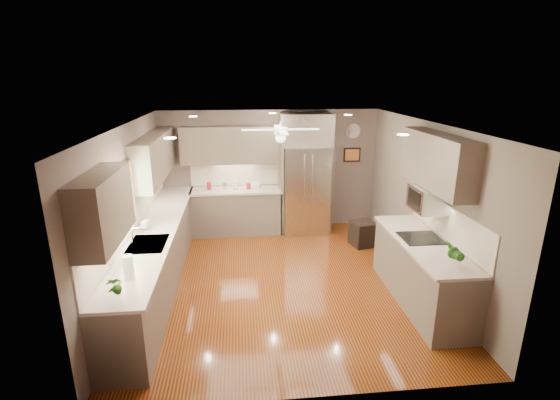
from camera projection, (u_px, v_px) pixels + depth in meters
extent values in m
plane|color=#461509|center=(283.00, 280.00, 6.53)|extent=(5.00, 5.00, 0.00)
plane|color=white|center=(283.00, 124.00, 5.80)|extent=(5.00, 5.00, 0.00)
plane|color=#66534D|center=(270.00, 170.00, 8.54)|extent=(4.50, 0.00, 4.50)
plane|color=#66534D|center=(311.00, 289.00, 3.79)|extent=(4.50, 0.00, 4.50)
plane|color=#66534D|center=(131.00, 212.00, 5.95)|extent=(0.00, 5.00, 5.00)
plane|color=#66534D|center=(424.00, 202.00, 6.38)|extent=(0.00, 5.00, 5.00)
cylinder|color=maroon|center=(209.00, 186.00, 8.22)|extent=(0.10, 0.10, 0.14)
cylinder|color=silver|center=(225.00, 186.00, 8.24)|extent=(0.09, 0.09, 0.14)
cylinder|color=beige|center=(235.00, 185.00, 8.27)|extent=(0.13, 0.13, 0.17)
cylinder|color=maroon|center=(248.00, 186.00, 8.28)|extent=(0.11, 0.11, 0.12)
imported|color=white|center=(146.00, 223.00, 6.08)|extent=(0.11, 0.11, 0.20)
imported|color=#215418|center=(114.00, 286.00, 4.16)|extent=(0.20, 0.17, 0.31)
imported|color=#215418|center=(453.00, 251.00, 4.92)|extent=(0.21, 0.18, 0.35)
imported|color=beige|center=(256.00, 187.00, 8.29)|extent=(0.25, 0.25, 0.06)
cube|color=brown|center=(158.00, 256.00, 6.36)|extent=(0.60, 4.70, 0.90)
cube|color=beige|center=(156.00, 228.00, 6.22)|extent=(0.65, 4.70, 0.04)
cube|color=beige|center=(134.00, 212.00, 6.11)|extent=(0.02, 4.70, 0.50)
cube|color=brown|center=(237.00, 212.00, 8.42)|extent=(1.85, 0.60, 0.90)
cube|color=beige|center=(236.00, 190.00, 8.27)|extent=(1.85, 0.65, 0.04)
cube|color=beige|center=(236.00, 173.00, 8.48)|extent=(1.85, 0.02, 0.50)
cube|color=brown|center=(103.00, 208.00, 4.27)|extent=(0.33, 1.20, 0.75)
cube|color=brown|center=(155.00, 156.00, 7.03)|extent=(0.33, 2.40, 0.75)
cube|color=brown|center=(234.00, 145.00, 8.15)|extent=(2.15, 0.33, 0.75)
cube|color=brown|center=(436.00, 161.00, 5.61)|extent=(0.33, 1.70, 0.75)
cube|color=#BFF2B2|center=(120.00, 202.00, 5.39)|extent=(0.01, 1.00, 0.80)
cube|color=brown|center=(118.00, 171.00, 5.26)|extent=(0.05, 1.12, 0.06)
cube|color=brown|center=(125.00, 232.00, 5.52)|extent=(0.05, 1.12, 0.06)
cube|color=brown|center=(110.00, 215.00, 4.89)|extent=(0.05, 0.06, 0.80)
cube|color=brown|center=(132.00, 191.00, 5.89)|extent=(0.05, 0.06, 0.80)
cube|color=silver|center=(148.00, 245.00, 5.60)|extent=(0.50, 0.70, 0.03)
cube|color=#262626|center=(148.00, 247.00, 5.61)|extent=(0.44, 0.62, 0.05)
cylinder|color=silver|center=(132.00, 237.00, 5.54)|extent=(0.02, 0.02, 0.24)
cylinder|color=silver|center=(136.00, 228.00, 5.51)|extent=(0.16, 0.02, 0.02)
cube|color=silver|center=(305.00, 189.00, 8.37)|extent=(0.92, 0.72, 1.82)
cube|color=black|center=(308.00, 206.00, 8.12)|extent=(0.88, 0.02, 0.02)
cube|color=black|center=(308.00, 177.00, 7.94)|extent=(0.01, 0.02, 1.00)
cylinder|color=silver|center=(305.00, 178.00, 7.90)|extent=(0.02, 0.02, 0.90)
cylinder|color=silver|center=(313.00, 178.00, 7.91)|extent=(0.02, 0.02, 0.90)
cube|color=brown|center=(306.00, 129.00, 8.06)|extent=(1.04, 0.60, 0.63)
cube|color=brown|center=(281.00, 189.00, 8.38)|extent=(0.06, 0.60, 1.82)
cube|color=brown|center=(328.00, 188.00, 8.47)|extent=(0.06, 0.60, 1.82)
cube|color=brown|center=(421.00, 273.00, 5.83)|extent=(0.65, 2.20, 0.90)
cube|color=beige|center=(424.00, 242.00, 5.69)|extent=(0.70, 2.20, 0.04)
cube|color=beige|center=(449.00, 223.00, 5.64)|extent=(0.02, 2.20, 0.50)
cube|color=black|center=(421.00, 238.00, 5.77)|extent=(0.56, 0.52, 0.01)
cube|color=silver|center=(428.00, 199.00, 5.77)|extent=(0.42, 0.55, 0.34)
cube|color=black|center=(414.00, 199.00, 5.75)|extent=(0.02, 0.40, 0.26)
cylinder|color=white|center=(281.00, 124.00, 6.09)|extent=(0.03, 0.03, 0.08)
cylinder|color=white|center=(281.00, 131.00, 6.12)|extent=(0.22, 0.22, 0.10)
sphere|color=white|center=(281.00, 138.00, 6.15)|extent=(0.16, 0.16, 0.16)
cube|color=white|center=(304.00, 129.00, 6.15)|extent=(0.48, 0.11, 0.01)
cube|color=white|center=(278.00, 127.00, 6.45)|extent=(0.11, 0.48, 0.01)
cube|color=white|center=(258.00, 130.00, 6.08)|extent=(0.48, 0.11, 0.01)
cube|color=white|center=(283.00, 133.00, 5.79)|extent=(0.11, 0.48, 0.01)
cylinder|color=white|center=(193.00, 116.00, 6.90)|extent=(0.14, 0.14, 0.01)
cylinder|color=white|center=(348.00, 115.00, 7.16)|extent=(0.14, 0.14, 0.01)
cylinder|color=white|center=(170.00, 138.00, 4.52)|extent=(0.14, 0.14, 0.01)
cylinder|color=white|center=(403.00, 135.00, 4.78)|extent=(0.14, 0.14, 0.01)
cylinder|color=white|center=(272.00, 113.00, 7.51)|extent=(0.14, 0.14, 0.01)
cylinder|color=white|center=(353.00, 131.00, 8.46)|extent=(0.30, 0.03, 0.30)
cylinder|color=silver|center=(353.00, 131.00, 8.45)|extent=(0.29, 0.00, 0.29)
cube|color=black|center=(352.00, 155.00, 8.60)|extent=(0.36, 0.03, 0.30)
cube|color=#C66127|center=(352.00, 155.00, 8.59)|extent=(0.30, 0.01, 0.24)
cube|color=black|center=(363.00, 234.00, 7.84)|extent=(0.51, 0.51, 0.48)
cube|color=black|center=(364.00, 223.00, 7.77)|extent=(0.48, 0.48, 0.03)
cylinder|color=white|center=(128.00, 267.00, 4.60)|extent=(0.12, 0.12, 0.28)
cylinder|color=silver|center=(128.00, 266.00, 4.60)|extent=(0.02, 0.02, 0.30)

